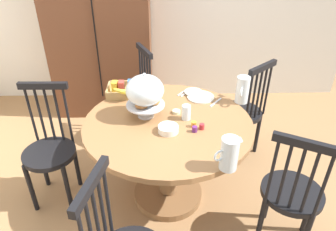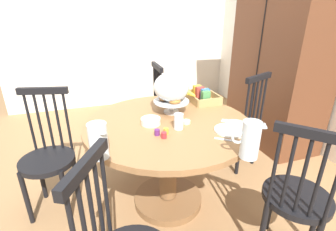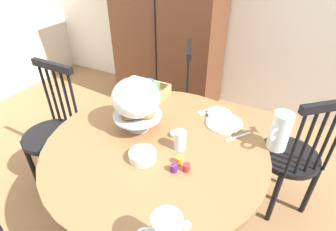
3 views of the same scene
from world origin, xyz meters
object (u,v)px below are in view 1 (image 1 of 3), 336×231
object	(u,v)px
china_plate_large	(201,97)
drinking_glass	(186,112)
pastry_stand_with_dome	(145,92)
orange_juice_pitcher	(229,155)
cereal_basket	(126,90)
butter_dish	(176,112)
windsor_chair_far_side	(133,100)
china_plate_small	(193,92)
windsor_chair_host_seat	(50,151)
windsor_chair_facing_door	(242,113)
windsor_chair_by_cabinet	(291,195)
wooden_armoire	(100,28)
dining_table	(168,145)
milk_pitcher	(242,91)
cereal_bowl	(168,129)

from	to	relation	value
china_plate_large	drinking_glass	distance (m)	0.36
pastry_stand_with_dome	drinking_glass	world-z (taller)	pastry_stand_with_dome
orange_juice_pitcher	cereal_basket	world-z (taller)	orange_juice_pitcher
orange_juice_pitcher	butter_dish	bearing A→B (deg)	113.30
windsor_chair_far_side	orange_juice_pitcher	size ratio (longest dim) A/B	4.78
orange_juice_pitcher	china_plate_small	world-z (taller)	orange_juice_pitcher
windsor_chair_host_seat	drinking_glass	distance (m)	1.10
windsor_chair_facing_door	drinking_glass	bearing A→B (deg)	-136.29
windsor_chair_by_cabinet	china_plate_small	xyz separation A→B (m)	(-0.57, 0.88, 0.30)
windsor_chair_host_seat	china_plate_large	world-z (taller)	windsor_chair_host_seat
windsor_chair_by_cabinet	butter_dish	world-z (taller)	windsor_chair_by_cabinet
wooden_armoire	windsor_chair_far_side	xyz separation A→B (m)	(0.39, -0.70, -0.53)
dining_table	windsor_chair_by_cabinet	size ratio (longest dim) A/B	1.25
china_plate_large	drinking_glass	size ratio (longest dim) A/B	2.00
windsor_chair_by_cabinet	windsor_chair_host_seat	world-z (taller)	same
windsor_chair_host_seat	milk_pitcher	size ratio (longest dim) A/B	4.54
windsor_chair_by_cabinet	windsor_chair_host_seat	xyz separation A→B (m)	(-1.70, 0.49, 0.00)
cereal_bowl	drinking_glass	bearing A→B (deg)	50.62
windsor_chair_host_seat	cereal_basket	distance (m)	0.76
pastry_stand_with_dome	cereal_bowl	world-z (taller)	pastry_stand_with_dome
wooden_armoire	drinking_glass	distance (m)	1.74
windsor_chair_by_cabinet	windsor_chair_host_seat	size ratio (longest dim) A/B	1.00
windsor_chair_by_cabinet	butter_dish	distance (m)	0.97
cereal_basket	china_plate_small	xyz separation A→B (m)	(0.56, 0.01, -0.03)
windsor_chair_facing_door	windsor_chair_far_side	bearing A→B (deg)	165.22
windsor_chair_far_side	china_plate_small	bearing A→B (deg)	-37.60
orange_juice_pitcher	cereal_basket	bearing A→B (deg)	125.87
windsor_chair_by_cabinet	china_plate_small	world-z (taller)	windsor_chair_by_cabinet
windsor_chair_facing_door	pastry_stand_with_dome	world-z (taller)	pastry_stand_with_dome
china_plate_large	butter_dish	size ratio (longest dim) A/B	3.67
dining_table	windsor_chair_facing_door	xyz separation A→B (m)	(0.70, 0.58, -0.08)
windsor_chair_facing_door	butter_dish	xyz separation A→B (m)	(-0.64, -0.46, 0.30)
china_plate_small	butter_dish	xyz separation A→B (m)	(-0.16, -0.31, -0.01)
dining_table	windsor_chair_facing_door	bearing A→B (deg)	39.46
windsor_chair_far_side	drinking_glass	size ratio (longest dim) A/B	8.86
windsor_chair_far_side	orange_juice_pitcher	bearing A→B (deg)	-64.07
wooden_armoire	china_plate_small	bearing A→B (deg)	-50.21
windsor_chair_by_cabinet	drinking_glass	size ratio (longest dim) A/B	8.86
pastry_stand_with_dome	china_plate_large	xyz separation A→B (m)	(0.44, 0.27, -0.19)
wooden_armoire	windsor_chair_by_cabinet	world-z (taller)	wooden_armoire
windsor_chair_by_cabinet	pastry_stand_with_dome	size ratio (longest dim) A/B	2.83
windsor_chair_by_cabinet	butter_dish	xyz separation A→B (m)	(-0.72, 0.57, 0.30)
dining_table	china_plate_large	world-z (taller)	china_plate_large
windsor_chair_host_seat	china_plate_small	size ratio (longest dim) A/B	6.50
pastry_stand_with_dome	china_plate_small	size ratio (longest dim) A/B	2.29
milk_pitcher	pastry_stand_with_dome	bearing A→B (deg)	-165.28
windsor_chair_facing_door	orange_juice_pitcher	distance (m)	1.21
windsor_chair_by_cabinet	windsor_chair_far_side	bearing A→B (deg)	130.60
windsor_chair_facing_door	milk_pitcher	size ratio (longest dim) A/B	4.54
dining_table	butter_dish	bearing A→B (deg)	60.91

